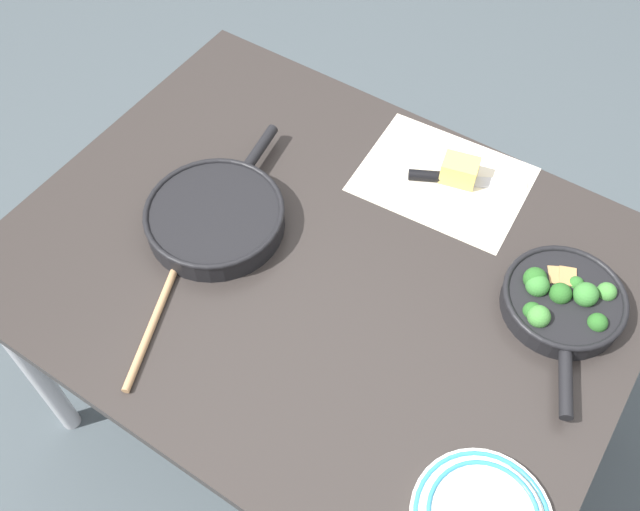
% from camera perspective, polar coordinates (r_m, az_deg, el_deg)
% --- Properties ---
extents(ground_plane, '(14.00, 14.00, 0.00)m').
position_cam_1_polar(ground_plane, '(2.07, 0.00, -12.05)').
color(ground_plane, '#424C51').
extents(dining_table_red, '(1.24, 0.96, 0.73)m').
position_cam_1_polar(dining_table_red, '(1.50, 0.00, -2.10)').
color(dining_table_red, '#2D2826').
rests_on(dining_table_red, ground_plane).
extents(skillet_broccoli, '(0.23, 0.35, 0.08)m').
position_cam_1_polar(skillet_broccoli, '(1.42, 18.83, -3.47)').
color(skillet_broccoli, black).
rests_on(skillet_broccoli, dining_table_red).
extents(skillet_eggs, '(0.29, 0.41, 0.05)m').
position_cam_1_polar(skillet_eggs, '(1.48, -8.34, 3.09)').
color(skillet_eggs, black).
rests_on(skillet_eggs, dining_table_red).
extents(wooden_spoon, '(0.17, 0.38, 0.02)m').
position_cam_1_polar(wooden_spoon, '(1.43, -11.84, -1.84)').
color(wooden_spoon, tan).
rests_on(wooden_spoon, dining_table_red).
extents(parchment_sheet, '(0.37, 0.29, 0.00)m').
position_cam_1_polar(parchment_sheet, '(1.59, 9.80, 6.03)').
color(parchment_sheet, silver).
rests_on(parchment_sheet, dining_table_red).
extents(grater_knife, '(0.24, 0.14, 0.02)m').
position_cam_1_polar(grater_knife, '(1.59, 10.35, 6.09)').
color(grater_knife, silver).
rests_on(grater_knife, dining_table_red).
extents(cheese_block, '(0.09, 0.07, 0.06)m').
position_cam_1_polar(cheese_block, '(1.58, 11.11, 6.67)').
color(cheese_block, '#E0C15B').
rests_on(cheese_block, dining_table_red).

